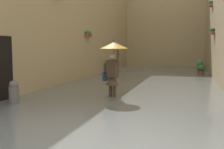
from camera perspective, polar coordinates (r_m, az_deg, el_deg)
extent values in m
plane|color=gray|center=(14.99, 7.41, -1.32)|extent=(60.00, 60.00, 0.00)
cube|color=slate|center=(14.98, 7.41, -1.06)|extent=(7.81, 26.36, 0.14)
cube|color=brown|center=(15.79, 20.56, 8.29)|extent=(0.20, 0.70, 0.18)
ellipsoid|color=#23602D|center=(15.80, 20.58, 8.87)|extent=(0.28, 0.76, 0.24)
cube|color=#9E563D|center=(18.28, 20.21, 13.67)|extent=(0.20, 0.70, 0.18)
ellipsoid|color=#387F3D|center=(18.30, 20.23, 14.17)|extent=(0.28, 0.76, 0.24)
cube|color=tan|center=(16.32, -8.35, 13.98)|extent=(1.80, 24.36, 8.37)
cube|color=black|center=(9.19, -22.56, 0.77)|extent=(0.08, 1.10, 2.20)
cube|color=brown|center=(15.69, -5.04, 8.32)|extent=(0.20, 0.70, 0.18)
ellipsoid|color=#428947|center=(15.70, -5.04, 8.90)|extent=(0.28, 0.76, 0.24)
cube|color=tan|center=(26.04, 11.37, 11.91)|extent=(10.61, 1.80, 9.37)
cube|color=#4C4233|center=(9.40, -0.30, -5.16)|extent=(0.19, 0.26, 0.10)
cylinder|color=#4C3828|center=(9.33, -0.30, -2.73)|extent=(0.16, 0.16, 0.71)
cube|color=#4C4233|center=(9.29, 0.57, -5.29)|extent=(0.19, 0.26, 0.10)
cylinder|color=#4C3828|center=(9.22, 0.57, -2.83)|extent=(0.16, 0.16, 0.71)
cube|color=#4C3828|center=(9.20, 0.13, 1.27)|extent=(0.44, 0.35, 0.61)
cone|color=#4C3828|center=(9.24, 0.13, -1.35)|extent=(0.66, 0.66, 0.28)
sphere|color=#DBB293|center=(9.18, 0.13, 3.80)|extent=(0.22, 0.22, 0.22)
cylinder|color=#4C3828|center=(9.03, 1.27, 3.87)|extent=(0.11, 0.11, 0.44)
cylinder|color=#4C3828|center=(9.34, -0.96, 1.72)|extent=(0.11, 0.11, 0.48)
cylinder|color=black|center=(9.13, 0.43, 4.67)|extent=(0.02, 0.02, 0.49)
cone|color=gold|center=(9.13, 0.43, 6.20)|extent=(0.97, 0.97, 0.22)
cylinder|color=black|center=(9.14, 0.43, 7.08)|extent=(0.01, 0.01, 0.08)
cube|color=#334766|center=(9.41, -1.41, -0.36)|extent=(0.16, 0.28, 0.32)
torus|color=#334766|center=(9.38, -1.41, 1.34)|extent=(0.14, 0.28, 0.30)
cylinder|color=brown|center=(18.94, -0.66, 0.66)|extent=(0.34, 0.34, 0.31)
torus|color=brown|center=(18.92, -0.66, 1.12)|extent=(0.37, 0.37, 0.04)
ellipsoid|color=#387F3D|center=(18.90, -0.66, 2.13)|extent=(0.52, 0.52, 0.66)
cylinder|color=brown|center=(18.02, 18.37, 0.19)|extent=(0.37, 0.37, 0.36)
torus|color=brown|center=(18.00, 18.39, 0.76)|extent=(0.41, 0.41, 0.04)
ellipsoid|color=#2D7033|center=(17.99, 18.41, 1.33)|extent=(0.56, 0.56, 0.36)
cylinder|color=brown|center=(19.87, 18.16, 0.64)|extent=(0.37, 0.37, 0.33)
torus|color=brown|center=(19.86, 18.17, 1.12)|extent=(0.40, 0.40, 0.04)
ellipsoid|color=#428947|center=(19.83, 18.20, 2.02)|extent=(0.47, 0.47, 0.63)
cylinder|color=slate|center=(8.74, -20.08, -4.56)|extent=(0.30, 0.30, 0.63)
sphere|color=slate|center=(8.68, -20.16, -2.06)|extent=(0.27, 0.27, 0.27)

